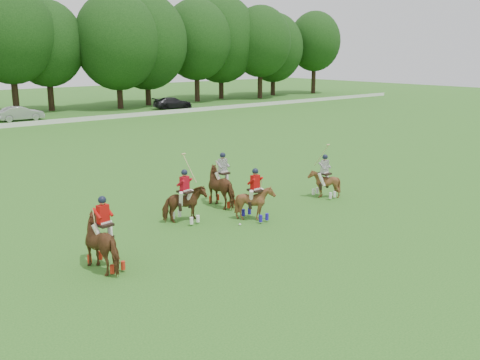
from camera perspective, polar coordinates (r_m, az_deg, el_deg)
ground at (r=19.22m, az=3.06°, el=-7.31°), size 180.00×180.00×0.00m
car_mid at (r=58.62m, az=-22.38°, el=6.58°), size 4.43×1.58×1.46m
car_right at (r=66.32m, az=-7.19°, el=8.16°), size 5.07×2.88×1.39m
polo_red_a at (r=17.74m, az=-14.23°, el=-6.48°), size 1.31×2.16×2.42m
polo_red_b at (r=21.94m, az=-5.88°, el=-2.54°), size 1.66×1.48×2.75m
polo_red_c at (r=22.14m, az=1.61°, el=-2.34°), size 1.21×1.36×2.19m
polo_stripe_a at (r=24.12m, az=-1.84°, el=-0.69°), size 1.30×2.11×2.45m
polo_stripe_b at (r=25.83m, az=8.96°, el=-0.27°), size 1.23×1.35×2.64m
polo_ball at (r=21.61m, az=-0.01°, el=-4.77°), size 0.09×0.09×0.09m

